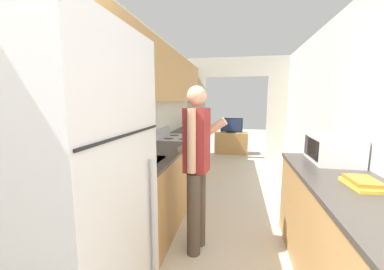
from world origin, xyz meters
The scene contains 13 objects.
wall_left centered at (-1.13, 2.50, 1.52)m, with size 0.38×7.73×2.50m.
wall_right centered at (1.22, 2.06, 1.25)m, with size 0.06×7.73×2.50m.
wall_far_with_doorway centered at (0.00, 5.36, 1.42)m, with size 2.77×0.06×2.50m.
counter_left centered at (-0.89, 2.98, 0.45)m, with size 0.62×4.08×0.90m.
counter_right centered at (0.89, 1.22, 0.45)m, with size 0.62×2.25×0.90m.
refrigerator centered at (-0.82, 0.58, 0.92)m, with size 0.76×0.80×1.85m.
range_oven centered at (-0.88, 3.22, 0.45)m, with size 0.66×0.79×1.04m.
person centered at (-0.31, 1.71, 0.87)m, with size 0.53×0.41×1.63m.
microwave centered at (0.97, 2.00, 1.03)m, with size 0.39×0.52×0.27m.
book_stack centered at (0.93, 1.32, 0.92)m, with size 0.21×0.30×0.05m.
tv_cabinet centered at (-0.11, 6.18, 0.30)m, with size 0.91×0.42×0.60m.
television centered at (-0.11, 6.14, 0.80)m, with size 0.61×0.16×0.41m.
knife centered at (-0.80, 3.88, 0.90)m, with size 0.17×0.33×0.02m.
Camera 1 is at (0.06, -0.46, 1.49)m, focal length 22.00 mm.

